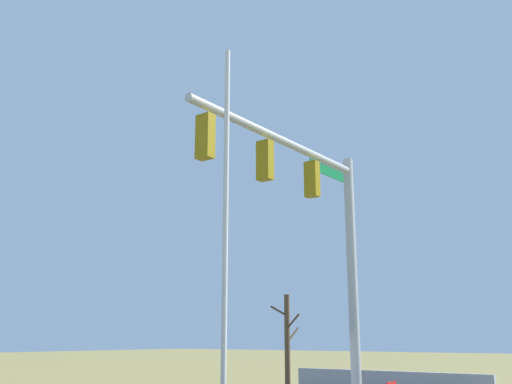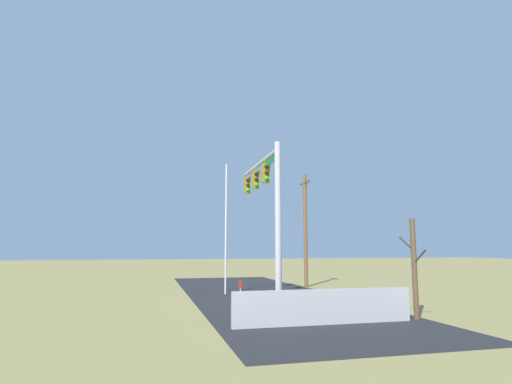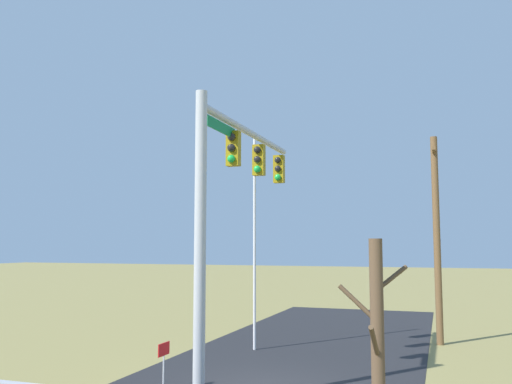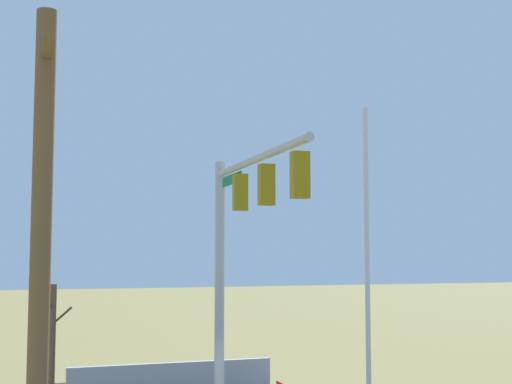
{
  "view_description": "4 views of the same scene",
  "coord_description": "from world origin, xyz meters",
  "px_view_note": "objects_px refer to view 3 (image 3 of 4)",
  "views": [
    {
      "loc": [
        -12.68,
        -8.39,
        2.25
      ],
      "look_at": [
        -1.33,
        -0.02,
        5.78
      ],
      "focal_mm": 40.94,
      "sensor_mm": 36.0,
      "label": 1
    },
    {
      "loc": [
        19.64,
        -6.21,
        2.68
      ],
      "look_at": [
        -1.9,
        -0.73,
        5.64
      ],
      "focal_mm": 29.31,
      "sensor_mm": 36.0,
      "label": 2
    },
    {
      "loc": [
        13.67,
        4.55,
        3.7
      ],
      "look_at": [
        -1.01,
        -0.51,
        5.23
      ],
      "focal_mm": 37.74,
      "sensor_mm": 36.0,
      "label": 3
    },
    {
      "loc": [
        -17.15,
        4.62,
        4.73
      ],
      "look_at": [
        -2.19,
        -0.4,
        6.12
      ],
      "focal_mm": 49.24,
      "sensor_mm": 36.0,
      "label": 4
    }
  ],
  "objects_px": {
    "signal_mast": "(232,188)",
    "utility_pole": "(437,235)",
    "bare_tree": "(378,365)",
    "open_sign": "(164,355)",
    "flagpole": "(255,242)"
  },
  "relations": [
    {
      "from": "bare_tree",
      "to": "open_sign",
      "type": "bearing_deg",
      "value": -126.41
    },
    {
      "from": "signal_mast",
      "to": "flagpole",
      "type": "xyz_separation_m",
      "value": [
        -4.99,
        -1.09,
        -1.4
      ]
    },
    {
      "from": "flagpole",
      "to": "open_sign",
      "type": "distance_m",
      "value": 6.62
    },
    {
      "from": "utility_pole",
      "to": "bare_tree",
      "type": "xyz_separation_m",
      "value": [
        13.43,
        -0.77,
        -2.14
      ]
    },
    {
      "from": "signal_mast",
      "to": "flagpole",
      "type": "bearing_deg",
      "value": -167.68
    },
    {
      "from": "flagpole",
      "to": "open_sign",
      "type": "relative_size",
      "value": 6.26
    },
    {
      "from": "signal_mast",
      "to": "bare_tree",
      "type": "height_order",
      "value": "signal_mast"
    },
    {
      "from": "flagpole",
      "to": "open_sign",
      "type": "height_order",
      "value": "flagpole"
    },
    {
      "from": "flagpole",
      "to": "bare_tree",
      "type": "xyz_separation_m",
      "value": [
        10.24,
        5.46,
        -1.86
      ]
    },
    {
      "from": "open_sign",
      "to": "flagpole",
      "type": "bearing_deg",
      "value": 176.3
    },
    {
      "from": "bare_tree",
      "to": "signal_mast",
      "type": "bearing_deg",
      "value": -140.21
    },
    {
      "from": "utility_pole",
      "to": "bare_tree",
      "type": "relative_size",
      "value": 2.07
    },
    {
      "from": "utility_pole",
      "to": "open_sign",
      "type": "distance_m",
      "value": 11.71
    },
    {
      "from": "signal_mast",
      "to": "utility_pole",
      "type": "xyz_separation_m",
      "value": [
        -8.18,
        5.14,
        -1.13
      ]
    },
    {
      "from": "bare_tree",
      "to": "open_sign",
      "type": "height_order",
      "value": "bare_tree"
    }
  ]
}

